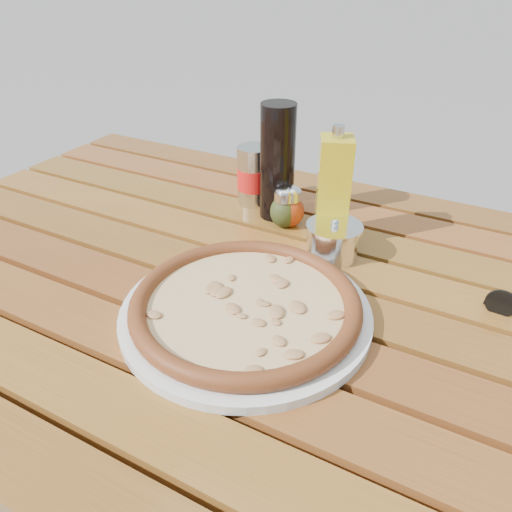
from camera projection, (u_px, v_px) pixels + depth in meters
The scene contains 9 objects.
table at pixel (250, 314), 0.85m from camera, with size 1.40×0.90×0.75m.
plate at pixel (246, 313), 0.72m from camera, with size 0.36×0.36×0.01m, color silver.
pizza at pixel (246, 304), 0.71m from camera, with size 0.45×0.45×0.03m.
pepper_shaker at pixel (290, 207), 0.94m from camera, with size 0.07×0.07×0.08m.
oregano_shaker at pixel (285, 208), 0.93m from camera, with size 0.06×0.06×0.08m.
dark_bottle at pixel (277, 162), 0.94m from camera, with size 0.07×0.07×0.22m, color black.
soda_can at pixel (254, 176), 1.01m from camera, with size 0.08×0.08×0.12m.
olive_oil_cruet at pixel (333, 190), 0.86m from camera, with size 0.07×0.07×0.21m.
parmesan_tin at pixel (333, 240), 0.85m from camera, with size 0.12×0.12×0.07m.
Camera 1 is at (0.32, -0.58, 1.21)m, focal length 35.00 mm.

